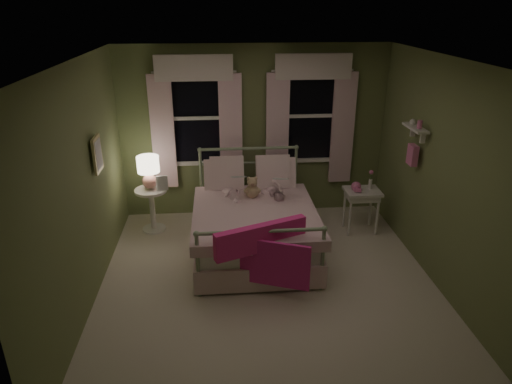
{
  "coord_description": "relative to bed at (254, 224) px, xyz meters",
  "views": [
    {
      "loc": [
        -0.54,
        -4.59,
        3.15
      ],
      "look_at": [
        -0.1,
        0.49,
        1.0
      ],
      "focal_mm": 32.0,
      "sensor_mm": 36.0,
      "label": 1
    }
  ],
  "objects": [
    {
      "name": "wall_shelf",
      "position": [
        2.0,
        -0.14,
        1.14
      ],
      "size": [
        0.15,
        0.5,
        0.6
      ],
      "color": "white",
      "rests_on": "room_shell"
    },
    {
      "name": "child_right",
      "position": [
        0.28,
        0.42,
        0.54
      ],
      "size": [
        0.4,
        0.34,
        0.71
      ],
      "primitive_type": "imported",
      "rotation": [
        0.0,
        0.0,
        3.36
      ],
      "color": "#F7D1DD",
      "rests_on": "bed"
    },
    {
      "name": "teddy_bear",
      "position": [
        -0.0,
        0.26,
        0.41
      ],
      "size": [
        0.23,
        0.19,
        0.32
      ],
      "color": "tan",
      "rests_on": "bed"
    },
    {
      "name": "nightstand_left",
      "position": [
        -1.43,
        0.71,
        0.03
      ],
      "size": [
        0.46,
        0.46,
        0.65
      ],
      "color": "white",
      "rests_on": "ground"
    },
    {
      "name": "window_left",
      "position": [
        -0.75,
        1.19,
        1.24
      ],
      "size": [
        1.34,
        0.13,
        1.96
      ],
      "color": "black",
      "rests_on": "room_shell"
    },
    {
      "name": "room_shell",
      "position": [
        0.1,
        -0.84,
        0.92
      ],
      "size": [
        4.2,
        4.2,
        4.2
      ],
      "color": "silver",
      "rests_on": "ground"
    },
    {
      "name": "nightstand_right",
      "position": [
        1.6,
        0.42,
        0.17
      ],
      "size": [
        0.5,
        0.4,
        0.64
      ],
      "color": "white",
      "rests_on": "ground"
    },
    {
      "name": "book_left",
      "position": [
        -0.28,
        0.17,
        0.58
      ],
      "size": [
        0.21,
        0.13,
        0.26
      ],
      "primitive_type": "imported",
      "rotation": [
        1.22,
        0.0,
        -0.1
      ],
      "color": "beige",
      "rests_on": "child_left"
    },
    {
      "name": "window_right",
      "position": [
        0.95,
        1.19,
        1.24
      ],
      "size": [
        1.34,
        0.13,
        1.96
      ],
      "color": "black",
      "rests_on": "room_shell"
    },
    {
      "name": "bud_vase",
      "position": [
        1.72,
        0.47,
        0.41
      ],
      "size": [
        0.06,
        0.06,
        0.28
      ],
      "color": "white",
      "rests_on": "nightstand_right"
    },
    {
      "name": "pink_toy",
      "position": [
        1.5,
        0.41,
        0.32
      ],
      "size": [
        0.14,
        0.19,
        0.14
      ],
      "color": "pink",
      "rests_on": "nightstand_right"
    },
    {
      "name": "book_nightstand",
      "position": [
        -1.33,
        0.63,
        0.27
      ],
      "size": [
        0.2,
        0.25,
        0.02
      ],
      "primitive_type": "imported",
      "rotation": [
        0.0,
        0.0,
        0.17
      ],
      "color": "beige",
      "rests_on": "nightstand_left"
    },
    {
      "name": "pink_throw",
      "position": [
        0.0,
        -1.03,
        0.23
      ],
      "size": [
        1.06,
        0.53,
        0.71
      ],
      "color": "#F02F8B",
      "rests_on": "bed"
    },
    {
      "name": "child_left",
      "position": [
        -0.28,
        0.42,
        0.56
      ],
      "size": [
        0.3,
        0.23,
        0.74
      ],
      "primitive_type": "imported",
      "rotation": [
        0.0,
        0.0,
        3.35
      ],
      "color": "#F7D1DD",
      "rests_on": "bed"
    },
    {
      "name": "book_right",
      "position": [
        0.28,
        0.17,
        0.54
      ],
      "size": [
        0.22,
        0.15,
        0.26
      ],
      "primitive_type": "imported",
      "rotation": [
        1.22,
        0.0,
        -0.23
      ],
      "color": "beige",
      "rests_on": "child_right"
    },
    {
      "name": "table_lamp",
      "position": [
        -1.43,
        0.71,
        0.57
      ],
      "size": [
        0.31,
        0.31,
        0.48
      ],
      "color": "#DB8F81",
      "rests_on": "nightstand_left"
    },
    {
      "name": "framed_picture",
      "position": [
        -1.84,
        -0.24,
        1.12
      ],
      "size": [
        0.03,
        0.32,
        0.42
      ],
      "color": "beige",
      "rests_on": "room_shell"
    },
    {
      "name": "bed",
      "position": [
        0.0,
        0.0,
        0.0
      ],
      "size": [
        1.58,
        2.04,
        1.18
      ],
      "color": "white",
      "rests_on": "ground"
    }
  ]
}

